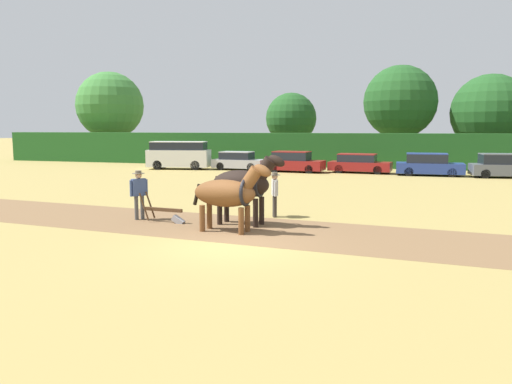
{
  "coord_description": "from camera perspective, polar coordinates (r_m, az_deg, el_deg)",
  "views": [
    {
      "loc": [
        4.6,
        -13.13,
        3.31
      ],
      "look_at": [
        -0.3,
        3.3,
        1.1
      ],
      "focal_mm": 35.0,
      "sensor_mm": 36.0,
      "label": 1
    }
  ],
  "objects": [
    {
      "name": "tree_center_left",
      "position": [
        48.0,
        16.15,
        9.86
      ],
      "size": [
        6.61,
        6.61,
        8.96
      ],
      "color": "#4C3823",
      "rests_on": "ground"
    },
    {
      "name": "farmer_at_plow",
      "position": [
        18.5,
        -13.24,
        0.16
      ],
      "size": [
        0.46,
        0.57,
        1.79
      ],
      "rotation": [
        0.0,
        0.0,
        -0.63
      ],
      "color": "#4C4C4C",
      "rests_on": "ground"
    },
    {
      "name": "parked_car_left",
      "position": [
        39.58,
        -2.02,
        3.56
      ],
      "size": [
        4.16,
        1.95,
        1.44
      ],
      "rotation": [
        0.0,
        0.0,
        -0.04
      ],
      "color": "#A8A8B2",
      "rests_on": "ground"
    },
    {
      "name": "parked_car_center_right",
      "position": [
        36.76,
        19.14,
        2.94
      ],
      "size": [
        4.5,
        1.81,
        1.56
      ],
      "rotation": [
        0.0,
        0.0,
        0.01
      ],
      "color": "navy",
      "rests_on": "ground"
    },
    {
      "name": "draft_horse_lead_left",
      "position": [
        15.86,
        -3.23,
        -0.13
      ],
      "size": [
        2.78,
        1.1,
        2.28
      ],
      "rotation": [
        0.0,
        0.0,
        -0.09
      ],
      "color": "brown",
      "rests_on": "ground"
    },
    {
      "name": "plowed_furrow_strip",
      "position": [
        18.82,
        -14.58,
        -3.01
      ],
      "size": [
        28.74,
        6.81,
        0.01
      ],
      "primitive_type": "cube",
      "rotation": [
        0.0,
        0.0,
        -0.09
      ],
      "color": "brown",
      "rests_on": "ground"
    },
    {
      "name": "tree_left",
      "position": [
        49.47,
        4.04,
        8.4
      ],
      "size": [
        4.96,
        4.96,
        6.72
      ],
      "color": "brown",
      "rests_on": "ground"
    },
    {
      "name": "ground_plane",
      "position": [
        14.3,
        -2.63,
        -6.05
      ],
      "size": [
        240.0,
        240.0,
        0.0
      ],
      "primitive_type": "plane",
      "color": "#998447"
    },
    {
      "name": "parked_car_right",
      "position": [
        37.12,
        26.2,
        2.66
      ],
      "size": [
        4.08,
        2.17,
        1.61
      ],
      "rotation": [
        0.0,
        0.0,
        0.12
      ],
      "color": "#565B66",
      "rests_on": "ground"
    },
    {
      "name": "tree_center",
      "position": [
        48.86,
        25.19,
        8.22
      ],
      "size": [
        6.71,
        6.71,
        8.0
      ],
      "color": "brown",
      "rests_on": "ground"
    },
    {
      "name": "tree_far_left",
      "position": [
        56.45,
        -16.36,
        9.46
      ],
      "size": [
        7.13,
        7.13,
        9.25
      ],
      "color": "#423323",
      "rests_on": "ground"
    },
    {
      "name": "farmer_beside_team",
      "position": [
        18.55,
        2.16,
        0.12
      ],
      "size": [
        0.42,
        0.62,
        1.68
      ],
      "rotation": [
        0.0,
        0.0,
        0.35
      ],
      "color": "#38332D",
      "rests_on": "ground"
    },
    {
      "name": "hedgerow",
      "position": [
        42.87,
        10.47,
        4.72
      ],
      "size": [
        67.42,
        1.78,
        2.86
      ],
      "primitive_type": "cube",
      "color": "#1E511E",
      "rests_on": "ground"
    },
    {
      "name": "parked_car_center_left",
      "position": [
        37.72,
        4.31,
        3.43
      ],
      "size": [
        4.57,
        2.22,
        1.55
      ],
      "rotation": [
        0.0,
        0.0,
        -0.09
      ],
      "color": "maroon",
      "rests_on": "ground"
    },
    {
      "name": "parked_van",
      "position": [
        40.65,
        -8.81,
        4.21
      ],
      "size": [
        5.18,
        2.7,
        2.23
      ],
      "rotation": [
        0.0,
        0.0,
        0.17
      ],
      "color": "silver",
      "rests_on": "ground"
    },
    {
      "name": "plow",
      "position": [
        17.82,
        -10.17,
        -2.43
      ],
      "size": [
        1.73,
        0.49,
        1.13
      ],
      "rotation": [
        0.0,
        0.0,
        -0.09
      ],
      "color": "#4C331E",
      "rests_on": "ground"
    },
    {
      "name": "draft_horse_lead_right",
      "position": [
        17.0,
        -1.42,
        0.91
      ],
      "size": [
        2.77,
        1.2,
        2.5
      ],
      "rotation": [
        0.0,
        0.0,
        -0.09
      ],
      "color": "black",
      "rests_on": "ground"
    },
    {
      "name": "parked_car_center",
      "position": [
        37.61,
        11.7,
        3.19
      ],
      "size": [
        4.62,
        2.14,
        1.41
      ],
      "rotation": [
        0.0,
        0.0,
        -0.08
      ],
      "color": "maroon",
      "rests_on": "ground"
    }
  ]
}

